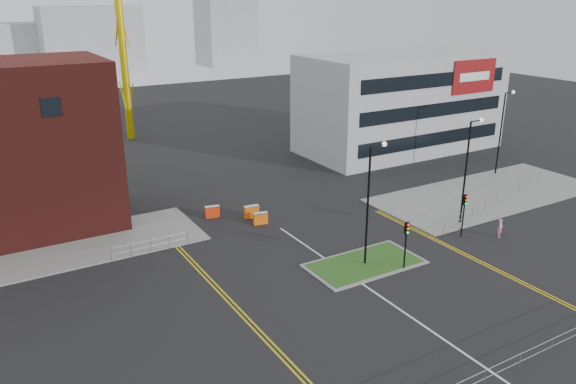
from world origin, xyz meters
name	(u,v)px	position (x,y,z in m)	size (l,w,h in m)	color
ground	(420,324)	(0.00, 0.00, 0.00)	(200.00, 200.00, 0.00)	black
pavement_left	(18,259)	(-20.00, 22.00, 0.06)	(28.00, 8.00, 0.12)	slate
pavement_right	(487,194)	(22.00, 14.00, 0.06)	(24.00, 10.00, 0.12)	slate
island_kerb	(365,264)	(2.00, 8.00, 0.04)	(8.60, 4.60, 0.08)	slate
grass_island	(365,264)	(2.00, 8.00, 0.06)	(8.00, 4.00, 0.12)	#25511B
office_block	(400,102)	(26.01, 31.97, 6.00)	(25.00, 12.20, 12.00)	#A3A5A7
streetlamp_island	(371,195)	(2.22, 8.00, 5.41)	(1.46, 0.36, 9.18)	black
streetlamp_right_near	(468,163)	(14.22, 10.00, 5.41)	(1.46, 0.36, 9.18)	black
streetlamp_right_far	(503,126)	(28.22, 18.00, 5.41)	(1.46, 0.36, 9.18)	black
traffic_light_island	(406,236)	(4.00, 5.98, 2.57)	(0.28, 0.33, 3.65)	black
traffic_light_right	(464,207)	(12.00, 7.98, 2.57)	(0.28, 0.33, 3.65)	black
railing_front	(503,366)	(0.00, -6.00, 0.78)	(24.05, 0.05, 1.10)	gray
railing_left	(150,244)	(-11.00, 18.00, 0.74)	(6.05, 0.05, 1.10)	gray
railing_right	(498,197)	(20.50, 11.50, 0.78)	(19.05, 5.05, 1.10)	gray
centre_line	(398,309)	(0.00, 2.00, 0.01)	(0.15, 30.00, 0.01)	silver
yellow_left_a	(217,290)	(-9.00, 10.00, 0.01)	(0.12, 24.00, 0.01)	gold
yellow_left_b	(221,289)	(-8.70, 10.00, 0.01)	(0.12, 24.00, 0.01)	gold
yellow_right_a	(458,252)	(9.50, 6.00, 0.01)	(0.12, 20.00, 0.01)	gold
yellow_right_b	(460,251)	(9.80, 6.00, 0.01)	(0.12, 20.00, 0.01)	gold
skyline_b	(92,39)	(10.00, 130.00, 8.00)	(24.00, 12.00, 16.00)	gray
skyline_c	(226,13)	(45.00, 125.00, 14.00)	(14.00, 12.00, 28.00)	gray
skyline_d	(10,48)	(-8.00, 140.00, 6.00)	(30.00, 12.00, 12.00)	gray
pedestrian	(500,228)	(14.57, 6.29, 0.80)	(0.58, 0.38, 1.60)	pink
barrier_left	(260,218)	(-1.00, 18.76, 0.57)	(1.30, 0.65, 1.04)	#FC610E
barrier_mid	(212,211)	(-4.00, 22.27, 0.58)	(1.34, 0.67, 1.08)	red
barrier_right	(251,211)	(-1.00, 20.47, 0.61)	(1.37, 0.59, 1.12)	#E55E0C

